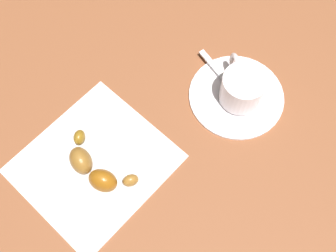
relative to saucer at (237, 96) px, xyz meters
The scene contains 7 objects.
ground_plane 0.11m from the saucer, ahead, with size 1.80×1.80×0.00m, color brown.
saucer is the anchor object (origin of this frame).
espresso_cup 0.03m from the saucer, 105.10° to the left, with size 0.06×0.09×0.05m.
teaspoon 0.01m from the saucer, 94.92° to the right, with size 0.02×0.13×0.01m.
sugar_packet 0.03m from the saucer, 147.27° to the right, with size 0.06×0.02×0.01m, color tan.
napkin 0.24m from the saucer, ahead, with size 0.20×0.18×0.00m, color silver.
croissant 0.24m from the saucer, ahead, with size 0.07×0.12×0.04m.
Camera 1 is at (0.16, 0.19, 0.56)m, focal length 44.61 mm.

